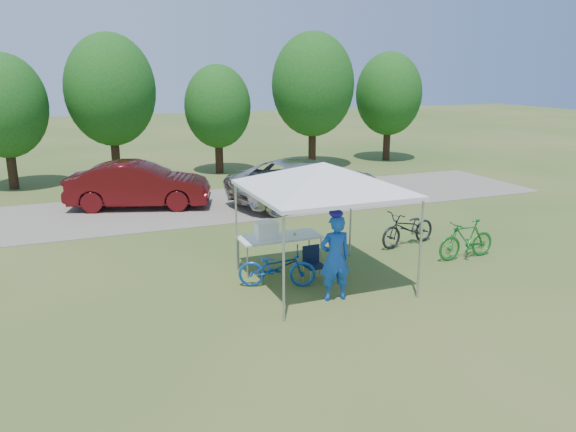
# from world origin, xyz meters

# --- Properties ---
(ground) EXTENTS (100.00, 100.00, 0.00)m
(ground) POSITION_xyz_m (0.00, 0.00, 0.00)
(ground) COLOR #2D5119
(ground) RESTS_ON ground
(gravel_strip) EXTENTS (24.00, 5.00, 0.02)m
(gravel_strip) POSITION_xyz_m (0.00, 8.00, 0.01)
(gravel_strip) COLOR gray
(gravel_strip) RESTS_ON ground
(canopy) EXTENTS (4.53, 4.53, 3.00)m
(canopy) POSITION_xyz_m (0.00, 0.00, 2.65)
(canopy) COLOR #A5A5AA
(canopy) RESTS_ON ground
(treeline) EXTENTS (24.89, 4.28, 6.30)m
(treeline) POSITION_xyz_m (-0.29, 14.05, 3.53)
(treeline) COLOR #382314
(treeline) RESTS_ON ground
(folding_table) EXTENTS (1.95, 0.81, 0.80)m
(folding_table) POSITION_xyz_m (-0.51, 1.26, 0.76)
(folding_table) COLOR white
(folding_table) RESTS_ON ground
(folding_chair) EXTENTS (0.43, 0.44, 0.81)m
(folding_chair) POSITION_xyz_m (-0.12, 0.21, 0.47)
(folding_chair) COLOR black
(folding_chair) RESTS_ON ground
(cooler) EXTENTS (0.52, 0.36, 0.38)m
(cooler) POSITION_xyz_m (-0.85, 1.26, 0.99)
(cooler) COLOR white
(cooler) RESTS_ON folding_table
(ice_cream_cup) EXTENTS (0.07, 0.07, 0.06)m
(ice_cream_cup) POSITION_xyz_m (-0.16, 1.21, 0.83)
(ice_cream_cup) COLOR #AFC52E
(ice_cream_cup) RESTS_ON folding_table
(cyclist) EXTENTS (0.69, 0.49, 1.81)m
(cyclist) POSITION_xyz_m (-0.14, -0.90, 0.90)
(cyclist) COLOR blue
(cyclist) RESTS_ON ground
(bike_blue) EXTENTS (1.79, 1.17, 0.89)m
(bike_blue) POSITION_xyz_m (-0.98, 0.21, 0.44)
(bike_blue) COLOR #12459F
(bike_blue) RESTS_ON ground
(bike_green) EXTENTS (1.65, 0.49, 0.99)m
(bike_green) POSITION_xyz_m (4.08, 0.18, 0.49)
(bike_green) COLOR #176820
(bike_green) RESTS_ON ground
(bike_dark) EXTENTS (1.94, 1.01, 0.97)m
(bike_dark) POSITION_xyz_m (3.34, 1.64, 0.48)
(bike_dark) COLOR black
(bike_dark) RESTS_ON ground
(minivan) EXTENTS (6.04, 3.65, 1.57)m
(minivan) POSITION_xyz_m (2.80, 7.20, 0.80)
(minivan) COLOR beige
(minivan) RESTS_ON gravel_strip
(sedan) EXTENTS (5.01, 3.00, 1.56)m
(sedan) POSITION_xyz_m (-2.78, 8.67, 0.80)
(sedan) COLOR #4F0D0F
(sedan) RESTS_ON gravel_strip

